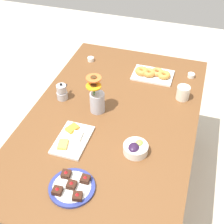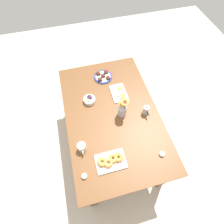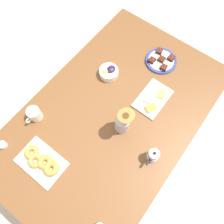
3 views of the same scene
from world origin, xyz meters
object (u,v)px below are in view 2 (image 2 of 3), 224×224
Objects in this scene: flower_vase at (122,110)px; jam_cup_berry at (162,154)px; moka_pot at (146,110)px; grape_bowl at (89,100)px; cheese_platter at (119,93)px; croissant_platter at (111,160)px; dining_table at (112,118)px; dessert_plate at (103,77)px; jam_cup_honey at (84,176)px; coffee_mug at (82,147)px.

jam_cup_berry is at bearing 24.34° from flower_vase.
grape_bowl is at bearing -118.72° from moka_pot.
cheese_platter is 0.80m from croissant_platter.
grape_bowl reaches higher than cheese_platter.
dining_table is at bearing 164.07° from croissant_platter.
croissant_platter is 2.39× the size of moka_pot.
dessert_plate is at bearing 170.66° from croissant_platter.
cheese_platter is 0.39m from moka_pot.
jam_cup_honey is 0.75m from jam_cup_berry.
jam_cup_honey is 0.20× the size of flower_vase.
cheese_platter is 2.18× the size of moka_pot.
jam_cup_honey is 0.91m from moka_pot.
croissant_platter is at bearing -15.93° from dining_table.
cheese_platter is 0.92× the size of croissant_platter.
cheese_platter is (-0.56, 0.53, -0.04)m from coffee_mug.
coffee_mug reaches higher than grape_bowl.
flower_vase is at bearing -9.52° from cheese_platter.
jam_cup_berry is at bearing 90.75° from jam_cup_honey.
moka_pot reaches higher than jam_cup_honey.
coffee_mug is 0.77m from cheese_platter.
jam_cup_berry is (0.06, 0.48, -0.01)m from croissant_platter.
dessert_plate is 1.88× the size of moka_pot.
grape_bowl is 0.47× the size of croissant_platter.
jam_cup_berry is (-0.01, 0.75, 0.00)m from jam_cup_honey.
coffee_mug is at bearing 174.08° from jam_cup_honey.
coffee_mug is 0.52× the size of dessert_plate.
grape_bowl is 2.76× the size of jam_cup_honey.
flower_vase is (-0.53, -0.24, 0.07)m from jam_cup_berry.
flower_vase is at bearing -155.66° from jam_cup_berry.
jam_cup_honey is at bearing -34.20° from cheese_platter.
coffee_mug is at bearing -25.49° from dessert_plate.
coffee_mug is at bearing -43.42° from cheese_platter.
flower_vase is (-0.28, 0.48, 0.04)m from coffee_mug.
coffee_mug is 2.44× the size of jam_cup_berry.
moka_pot is (0.33, 0.21, 0.04)m from cheese_platter.
croissant_platter is 5.92× the size of jam_cup_honey.
cheese_platter is at bearing 22.65° from dessert_plate.
jam_cup_honey is at bearing -43.47° from flower_vase.
flower_vase is at bearing -100.27° from moka_pot.
moka_pot is at bearing 129.99° from croissant_platter.
grape_bowl is at bearing 165.80° from jam_cup_honey.
cheese_platter is at bearing 145.80° from jam_cup_honey.
flower_vase reaches higher than coffee_mug.
dining_table is 13.45× the size of moka_pot.
flower_vase reaches higher than dining_table.
cheese_platter is 0.32m from dessert_plate.
dining_table is at bearing -3.09° from dessert_plate.
grape_bowl is at bearing -138.64° from dining_table.
flower_vase reaches higher than cheese_platter.
dining_table is 0.51m from coffee_mug.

